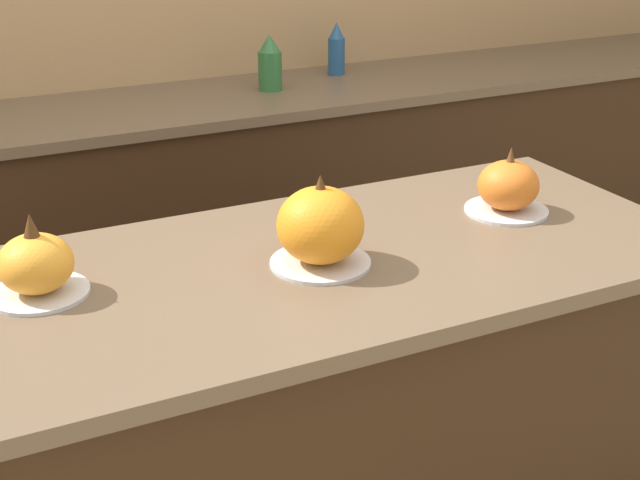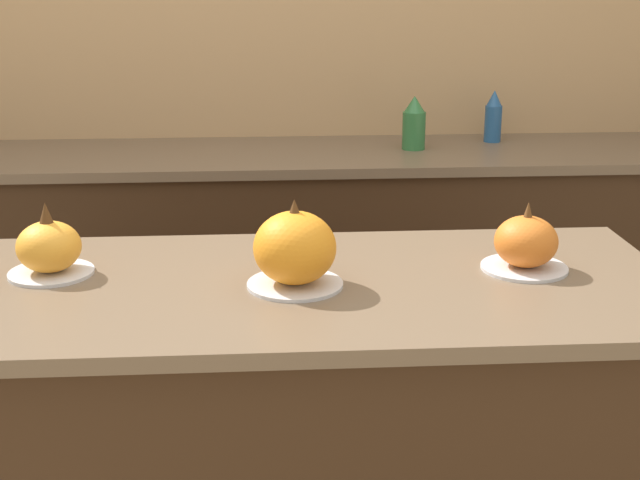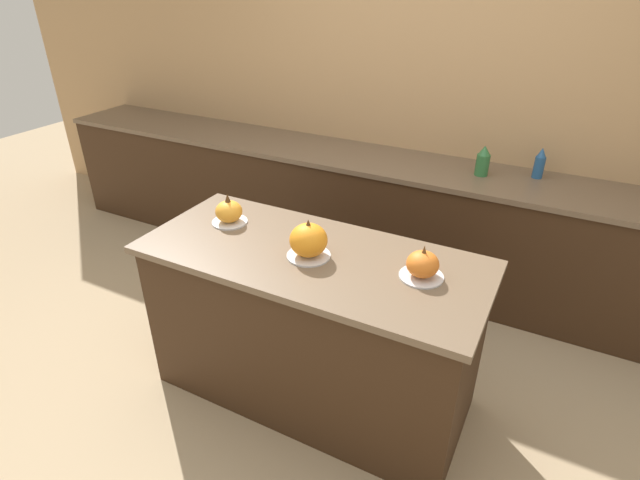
{
  "view_description": "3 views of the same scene",
  "coord_description": "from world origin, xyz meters",
  "px_view_note": "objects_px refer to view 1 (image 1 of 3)",
  "views": [
    {
      "loc": [
        -0.73,
        -1.51,
        1.65
      ],
      "look_at": [
        -0.01,
        -0.04,
        0.95
      ],
      "focal_mm": 50.0,
      "sensor_mm": 36.0,
      "label": 1
    },
    {
      "loc": [
        -0.07,
        -1.83,
        1.56
      ],
      "look_at": [
        0.06,
        -0.01,
        0.98
      ],
      "focal_mm": 50.0,
      "sensor_mm": 36.0,
      "label": 2
    },
    {
      "loc": [
        0.99,
        -1.79,
        2.09
      ],
      "look_at": [
        0.03,
        0.04,
        0.95
      ],
      "focal_mm": 28.0,
      "sensor_mm": 36.0,
      "label": 3
    }
  ],
  "objects_px": {
    "pumpkin_cake_right": "(508,188)",
    "bottle_tall": "(336,50)",
    "pumpkin_cake_center": "(320,228)",
    "bottle_short": "(270,64)",
    "pumpkin_cake_left": "(36,266)"
  },
  "relations": [
    {
      "from": "pumpkin_cake_right",
      "to": "bottle_tall",
      "type": "height_order",
      "value": "bottle_tall"
    },
    {
      "from": "pumpkin_cake_center",
      "to": "pumpkin_cake_right",
      "type": "height_order",
      "value": "pumpkin_cake_center"
    },
    {
      "from": "pumpkin_cake_center",
      "to": "bottle_tall",
      "type": "distance_m",
      "value": 1.75
    },
    {
      "from": "pumpkin_cake_center",
      "to": "pumpkin_cake_right",
      "type": "xyz_separation_m",
      "value": [
        0.53,
        0.07,
        -0.02
      ]
    },
    {
      "from": "pumpkin_cake_right",
      "to": "pumpkin_cake_center",
      "type": "bearing_deg",
      "value": -172.03
    },
    {
      "from": "pumpkin_cake_center",
      "to": "bottle_tall",
      "type": "height_order",
      "value": "bottle_tall"
    },
    {
      "from": "pumpkin_cake_right",
      "to": "bottle_tall",
      "type": "bearing_deg",
      "value": 78.41
    },
    {
      "from": "bottle_short",
      "to": "pumpkin_cake_center",
      "type": "bearing_deg",
      "value": -109.39
    },
    {
      "from": "bottle_short",
      "to": "bottle_tall",
      "type": "bearing_deg",
      "value": 20.28
    },
    {
      "from": "pumpkin_cake_left",
      "to": "bottle_short",
      "type": "height_order",
      "value": "bottle_short"
    },
    {
      "from": "pumpkin_cake_left",
      "to": "bottle_short",
      "type": "xyz_separation_m",
      "value": [
        1.04,
        1.31,
        0.04
      ]
    },
    {
      "from": "pumpkin_cake_center",
      "to": "bottle_tall",
      "type": "bearing_deg",
      "value": 61.76
    },
    {
      "from": "pumpkin_cake_right",
      "to": "bottle_tall",
      "type": "distance_m",
      "value": 1.5
    },
    {
      "from": "pumpkin_cake_left",
      "to": "bottle_tall",
      "type": "distance_m",
      "value": 1.98
    },
    {
      "from": "pumpkin_cake_left",
      "to": "pumpkin_cake_right",
      "type": "bearing_deg",
      "value": -2.09
    }
  ]
}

